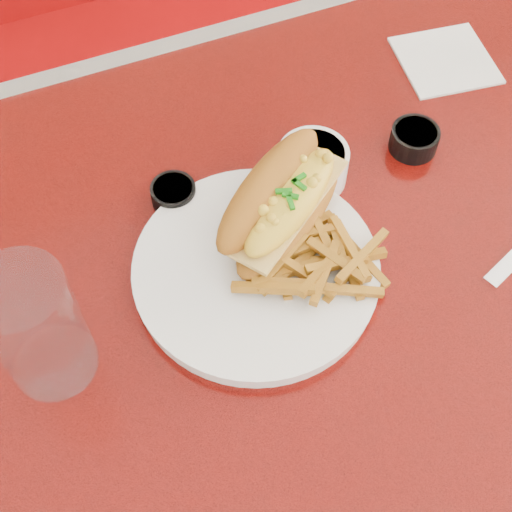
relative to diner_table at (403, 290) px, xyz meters
name	(u,v)px	position (x,y,z in m)	size (l,w,h in m)	color
ground	(352,436)	(0.00, 0.00, -0.61)	(8.00, 8.00, 0.00)	silver
diner_table	(403,290)	(0.00, 0.00, 0.00)	(1.23, 0.83, 0.77)	#B5130B
booth_bench_far	(207,78)	(0.00, 0.81, -0.32)	(1.20, 0.51, 0.90)	#9B0A0B
dinner_plate	(256,270)	(-0.21, 0.01, 0.17)	(0.27, 0.27, 0.02)	white
mac_hoagie	(282,201)	(-0.16, 0.05, 0.22)	(0.21, 0.19, 0.09)	#A8651B
fries_pile	(318,257)	(-0.15, -0.02, 0.20)	(0.13, 0.11, 0.04)	#BF8020
fork	(308,236)	(-0.14, 0.02, 0.18)	(0.04, 0.17, 0.00)	silver
gravy_ramekin	(313,164)	(-0.10, 0.11, 0.19)	(0.11, 0.11, 0.05)	white
sauce_cup_left	(174,194)	(-0.26, 0.14, 0.18)	(0.06, 0.06, 0.03)	black
sauce_cup_right	(414,139)	(0.04, 0.11, 0.18)	(0.07, 0.07, 0.03)	black
water_tumbler	(37,329)	(-0.44, -0.01, 0.24)	(0.09, 0.09, 0.15)	#A8C9D8
paper_napkin	(445,60)	(0.16, 0.23, 0.16)	(0.12, 0.12, 0.00)	white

